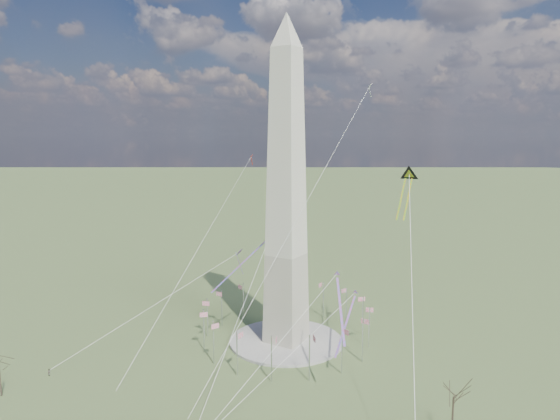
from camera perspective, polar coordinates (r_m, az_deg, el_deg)
The scene contains 13 objects.
ground at distance 164.76m, azimuth 0.70°, elevation -14.85°, with size 2000.00×2000.00×0.00m, color #4A6231.
plaza at distance 164.60m, azimuth 0.70°, elevation -14.73°, with size 36.00×36.00×0.80m, color #ABA89C.
washington_monument at distance 152.13m, azimuth 0.74°, elevation 1.95°, with size 15.56×15.56×100.00m.
flagpole_ring at distance 162.00m, azimuth 0.71°, elevation -12.49°, with size 54.40×54.40×13.00m.
tree_near at distance 121.74m, azimuth 19.25°, elevation -19.24°, with size 7.79×7.79×13.64m.
person_west at distance 157.45m, azimuth -24.86°, elevation -16.47°, with size 0.93×0.73×1.92m, color gray.
kite_delta_black at distance 146.89m, azimuth 14.47°, elevation 3.59°, with size 6.90×16.69×13.61m.
kite_diamond_purple at distance 172.36m, azimuth -4.67°, elevation -5.14°, with size 1.63×2.98×9.32m.
kite_streamer_left at distance 132.13m, azimuth 6.82°, elevation -10.02°, with size 11.16×17.21×13.36m.
kite_streamer_mid at distance 155.48m, azimuth -3.29°, elevation -5.01°, with size 8.57×22.23×15.79m.
kite_streamer_right at distance 152.23m, azimuth 7.85°, elevation -11.78°, with size 3.95×20.18×13.88m.
kite_small_red at distance 208.68m, azimuth -3.26°, elevation 6.04°, with size 1.77×1.54×4.57m.
kite_small_white at distance 191.23m, azimuth 10.25°, elevation 13.64°, with size 1.31×2.02×4.95m.
Camera 1 is at (78.05, -129.37, 65.71)m, focal length 32.00 mm.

